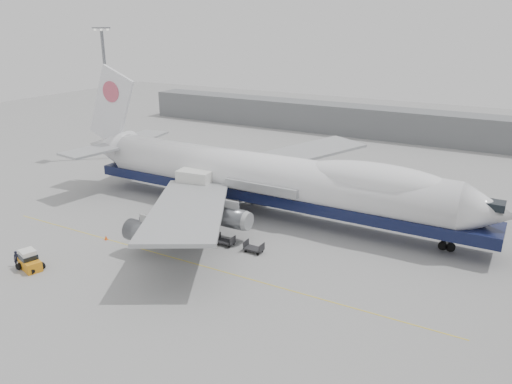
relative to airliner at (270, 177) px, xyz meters
The scene contains 14 objects.
ground 13.27m from the airliner, 93.08° to the right, with size 260.00×260.00×0.00m, color gray.
apron_line 18.87m from the airliner, 92.05° to the right, with size 60.00×0.15×0.01m, color gold.
hangar 59.01m from the airliner, 100.40° to the left, with size 110.00×8.00×7.00m, color slate.
floodlight_mast 45.14m from the airliner, 164.28° to the left, with size 2.40×2.40×25.43m.
airliner is the anchor object (origin of this frame).
catering_truck 11.15m from the airliner, 158.09° to the right, with size 5.60×4.16×6.17m.
baggage_tug 32.57m from the airliner, 119.19° to the right, with size 3.38×2.44×2.23m.
ground_worker 33.73m from the airliner, 121.80° to the right, with size 0.67×0.44×1.83m, color black.
traffic_cone 23.62m from the airliner, 127.90° to the right, with size 0.40×0.40×0.60m.
dolly_0 17.91m from the airliner, 135.85° to the right, with size 2.30×1.35×1.30m.
dolly_1 15.37m from the airliner, 124.45° to the right, with size 2.30×1.35×1.30m.
dolly_2 13.63m from the airliner, 108.90° to the right, with size 2.30×1.35×1.30m.
dolly_3 13.00m from the airliner, 89.91° to the right, with size 2.30×1.35×1.30m.
dolly_4 13.64m from the airliner, 70.95° to the right, with size 2.30×1.35×1.30m.
Camera 1 is at (31.98, -47.48, 26.52)m, focal length 35.00 mm.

